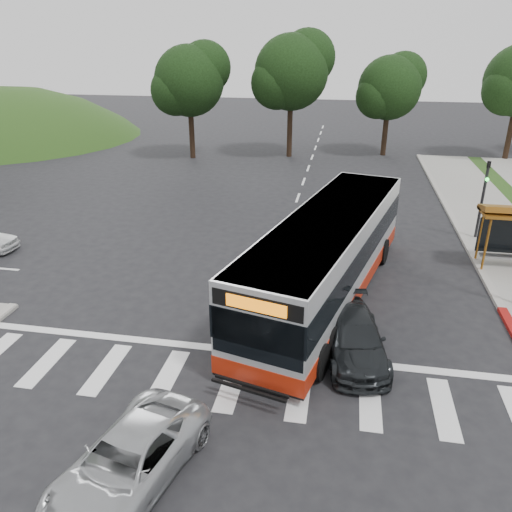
% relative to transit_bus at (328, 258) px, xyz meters
% --- Properties ---
extents(ground, '(140.00, 140.00, 0.00)m').
position_rel_transit_bus_xyz_m(ground, '(-2.43, -0.93, -1.69)').
color(ground, black).
rests_on(ground, ground).
extents(sidewalk_east, '(4.00, 40.00, 0.12)m').
position_rel_transit_bus_xyz_m(sidewalk_east, '(8.57, 7.07, -1.63)').
color(sidewalk_east, gray).
rests_on(sidewalk_east, ground).
extents(curb_east, '(0.30, 40.00, 0.15)m').
position_rel_transit_bus_xyz_m(curb_east, '(6.57, 7.07, -1.62)').
color(curb_east, '#9E9991').
rests_on(curb_east, ground).
extents(hillside_nw, '(44.00, 44.00, 10.00)m').
position_rel_transit_bus_xyz_m(hillside_nw, '(-34.43, 29.07, -1.69)').
color(hillside_nw, '#1B4014').
rests_on(hillside_nw, ground).
extents(crosswalk_ladder, '(18.00, 2.60, 0.01)m').
position_rel_transit_bus_xyz_m(crosswalk_ladder, '(-2.43, -5.93, -1.69)').
color(crosswalk_ladder, silver).
rests_on(crosswalk_ladder, ground).
extents(traffic_signal_ne_short, '(0.18, 0.37, 4.00)m').
position_rel_transit_bus_xyz_m(traffic_signal_ne_short, '(7.17, 7.56, 0.79)').
color(traffic_signal_ne_short, black).
rests_on(traffic_signal_ne_short, ground).
extents(tree_north_a, '(6.60, 6.15, 10.17)m').
position_rel_transit_bus_xyz_m(tree_north_a, '(-4.35, 25.14, 5.23)').
color(tree_north_a, black).
rests_on(tree_north_a, ground).
extents(tree_north_b, '(5.72, 5.33, 8.43)m').
position_rel_transit_bus_xyz_m(tree_north_b, '(3.64, 27.13, 3.97)').
color(tree_north_b, black).
rests_on(tree_north_b, ground).
extents(tree_north_c, '(6.16, 5.74, 9.30)m').
position_rel_transit_bus_xyz_m(tree_north_c, '(-12.35, 23.14, 4.60)').
color(tree_north_c, black).
rests_on(tree_north_c, ground).
extents(transit_bus, '(6.01, 13.39, 3.38)m').
position_rel_transit_bus_xyz_m(transit_bus, '(0.00, 0.00, 0.00)').
color(transit_bus, silver).
rests_on(transit_bus, ground).
extents(pedestrian, '(0.69, 0.68, 1.61)m').
position_rel_transit_bus_xyz_m(pedestrian, '(-0.35, -4.72, -0.89)').
color(pedestrian, white).
rests_on(pedestrian, ground).
extents(dark_sedan, '(2.49, 4.68, 1.29)m').
position_rel_transit_bus_xyz_m(dark_sedan, '(1.06, -3.75, -1.05)').
color(dark_sedan, black).
rests_on(dark_sedan, ground).
extents(silver_suv_south, '(3.12, 4.92, 1.26)m').
position_rel_transit_bus_xyz_m(silver_suv_south, '(-3.95, -9.82, -1.06)').
color(silver_suv_south, '#ACAFB2').
rests_on(silver_suv_south, ground).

